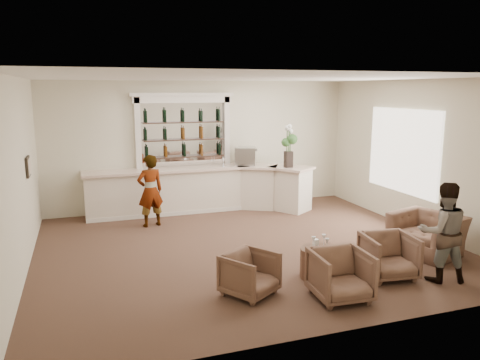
{
  "coord_description": "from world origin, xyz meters",
  "views": [
    {
      "loc": [
        -2.99,
        -8.34,
        3.09
      ],
      "look_at": [
        0.17,
        0.9,
        1.19
      ],
      "focal_mm": 35.0,
      "sensor_mm": 36.0,
      "label": 1
    }
  ],
  "objects_px": {
    "guest": "(443,232)",
    "armchair_right": "(389,256)",
    "cocktail_table": "(320,263)",
    "sommelier": "(150,191)",
    "armchair_far": "(427,234)",
    "bar_counter": "(201,190)",
    "flower_vase": "(289,143)",
    "espresso_machine": "(245,156)",
    "armchair_center": "(340,275)",
    "armchair_left": "(250,274)"
  },
  "relations": [
    {
      "from": "bar_counter",
      "to": "flower_vase",
      "type": "distance_m",
      "value": 2.51
    },
    {
      "from": "armchair_center",
      "to": "armchair_far",
      "type": "relative_size",
      "value": 0.7
    },
    {
      "from": "guest",
      "to": "espresso_machine",
      "type": "relative_size",
      "value": 3.11
    },
    {
      "from": "armchair_center",
      "to": "armchair_right",
      "type": "relative_size",
      "value": 1.01
    },
    {
      "from": "cocktail_table",
      "to": "armchair_far",
      "type": "xyz_separation_m",
      "value": [
        2.46,
        0.36,
        0.13
      ]
    },
    {
      "from": "bar_counter",
      "to": "armchair_far",
      "type": "height_order",
      "value": "bar_counter"
    },
    {
      "from": "cocktail_table",
      "to": "sommelier",
      "type": "xyz_separation_m",
      "value": [
        -2.23,
        3.91,
        0.58
      ]
    },
    {
      "from": "armchair_left",
      "to": "armchair_right",
      "type": "height_order",
      "value": "armchair_right"
    },
    {
      "from": "armchair_left",
      "to": "armchair_center",
      "type": "height_order",
      "value": "armchair_center"
    },
    {
      "from": "sommelier",
      "to": "armchair_left",
      "type": "relative_size",
      "value": 2.25
    },
    {
      "from": "guest",
      "to": "sommelier",
      "type": "bearing_deg",
      "value": -31.05
    },
    {
      "from": "sommelier",
      "to": "guest",
      "type": "xyz_separation_m",
      "value": [
        4.03,
        -4.65,
        -0.0
      ]
    },
    {
      "from": "cocktail_table",
      "to": "guest",
      "type": "relative_size",
      "value": 0.41
    },
    {
      "from": "guest",
      "to": "armchair_left",
      "type": "distance_m",
      "value": 3.22
    },
    {
      "from": "cocktail_table",
      "to": "sommelier",
      "type": "bearing_deg",
      "value": 119.69
    },
    {
      "from": "sommelier",
      "to": "bar_counter",
      "type": "bearing_deg",
      "value": -160.55
    },
    {
      "from": "armchair_far",
      "to": "flower_vase",
      "type": "xyz_separation_m",
      "value": [
        -1.16,
        3.79,
        1.36
      ]
    },
    {
      "from": "bar_counter",
      "to": "armchair_left",
      "type": "relative_size",
      "value": 7.8
    },
    {
      "from": "bar_counter",
      "to": "guest",
      "type": "bearing_deg",
      "value": -64.71
    },
    {
      "from": "espresso_machine",
      "to": "flower_vase",
      "type": "xyz_separation_m",
      "value": [
        0.91,
        -0.69,
        0.38
      ]
    },
    {
      "from": "bar_counter",
      "to": "armchair_left",
      "type": "bearing_deg",
      "value": -95.91
    },
    {
      "from": "guest",
      "to": "espresso_machine",
      "type": "distance_m",
      "value": 5.79
    },
    {
      "from": "cocktail_table",
      "to": "flower_vase",
      "type": "relative_size",
      "value": 0.62
    },
    {
      "from": "guest",
      "to": "armchair_far",
      "type": "distance_m",
      "value": 1.36
    },
    {
      "from": "armchair_left",
      "to": "armchair_far",
      "type": "xyz_separation_m",
      "value": [
        3.8,
        0.62,
        0.05
      ]
    },
    {
      "from": "armchair_far",
      "to": "flower_vase",
      "type": "distance_m",
      "value": 4.19
    },
    {
      "from": "guest",
      "to": "armchair_right",
      "type": "relative_size",
      "value": 2.02
    },
    {
      "from": "cocktail_table",
      "to": "armchair_center",
      "type": "height_order",
      "value": "armchair_center"
    },
    {
      "from": "armchair_left",
      "to": "espresso_machine",
      "type": "distance_m",
      "value": 5.49
    },
    {
      "from": "armchair_left",
      "to": "armchair_right",
      "type": "relative_size",
      "value": 0.9
    },
    {
      "from": "cocktail_table",
      "to": "guest",
      "type": "height_order",
      "value": "guest"
    },
    {
      "from": "guest",
      "to": "armchair_right",
      "type": "height_order",
      "value": "guest"
    },
    {
      "from": "flower_vase",
      "to": "espresso_machine",
      "type": "bearing_deg",
      "value": 142.73
    },
    {
      "from": "cocktail_table",
      "to": "espresso_machine",
      "type": "relative_size",
      "value": 1.27
    },
    {
      "from": "espresso_machine",
      "to": "cocktail_table",
      "type": "bearing_deg",
      "value": -71.5
    },
    {
      "from": "sommelier",
      "to": "espresso_machine",
      "type": "bearing_deg",
      "value": -173.15
    },
    {
      "from": "guest",
      "to": "cocktail_table",
      "type": "bearing_deg",
      "value": -4.36
    },
    {
      "from": "flower_vase",
      "to": "sommelier",
      "type": "bearing_deg",
      "value": -176.1
    },
    {
      "from": "guest",
      "to": "flower_vase",
      "type": "xyz_separation_m",
      "value": [
        -0.5,
        4.89,
        0.93
      ]
    },
    {
      "from": "armchair_left",
      "to": "armchair_center",
      "type": "xyz_separation_m",
      "value": [
        1.22,
        -0.57,
        0.04
      ]
    },
    {
      "from": "bar_counter",
      "to": "sommelier",
      "type": "distance_m",
      "value": 1.69
    },
    {
      "from": "armchair_center",
      "to": "espresso_machine",
      "type": "distance_m",
      "value": 5.79
    },
    {
      "from": "armchair_far",
      "to": "espresso_machine",
      "type": "xyz_separation_m",
      "value": [
        -2.07,
        4.48,
        0.99
      ]
    },
    {
      "from": "cocktail_table",
      "to": "armchair_right",
      "type": "xyz_separation_m",
      "value": [
        1.08,
        -0.36,
        0.12
      ]
    },
    {
      "from": "sommelier",
      "to": "armchair_far",
      "type": "xyz_separation_m",
      "value": [
        4.69,
        -3.55,
        -0.44
      ]
    },
    {
      "from": "guest",
      "to": "armchair_center",
      "type": "xyz_separation_m",
      "value": [
        -1.92,
        -0.09,
        -0.45
      ]
    },
    {
      "from": "cocktail_table",
      "to": "armchair_far",
      "type": "relative_size",
      "value": 0.57
    },
    {
      "from": "guest",
      "to": "armchair_left",
      "type": "xyz_separation_m",
      "value": [
        -3.14,
        0.48,
        -0.49
      ]
    },
    {
      "from": "armchair_right",
      "to": "armchair_far",
      "type": "height_order",
      "value": "armchair_far"
    },
    {
      "from": "sommelier",
      "to": "flower_vase",
      "type": "bearing_deg",
      "value": 171.12
    }
  ]
}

